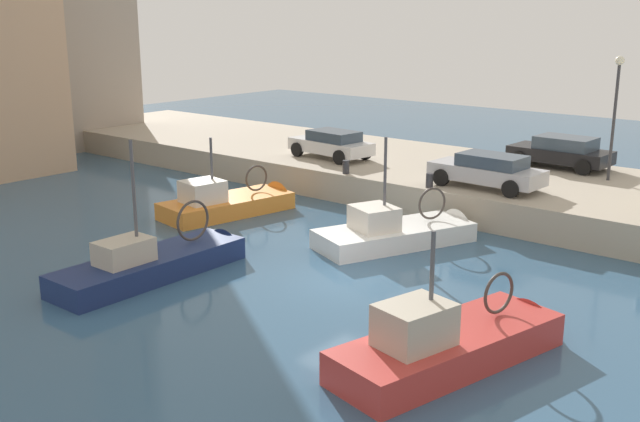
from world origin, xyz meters
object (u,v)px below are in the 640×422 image
(fishing_boat_white, at_px, (404,240))
(fishing_boat_navy, at_px, (161,271))
(fishing_boat_orange, at_px, (235,209))
(mooring_bollard_mid, at_px, (430,181))
(parked_car_white, at_px, (332,144))
(parked_car_black, at_px, (562,151))
(parked_car_silver, at_px, (488,170))
(quay_streetlamp, at_px, (616,97))
(fishing_boat_red, at_px, (457,355))
(mooring_bollard_north, at_px, (346,167))

(fishing_boat_white, height_order, fishing_boat_navy, fishing_boat_navy)
(fishing_boat_orange, distance_m, mooring_bollard_mid, 7.66)
(fishing_boat_navy, height_order, parked_car_white, fishing_boat_navy)
(parked_car_white, xyz_separation_m, parked_car_black, (4.62, -8.86, 0.03))
(parked_car_black, bearing_deg, parked_car_silver, 174.05)
(fishing_boat_white, height_order, parked_car_black, fishing_boat_white)
(parked_car_silver, distance_m, mooring_bollard_mid, 2.21)
(parked_car_silver, distance_m, parked_car_black, 5.57)
(fishing_boat_navy, height_order, parked_car_black, fishing_boat_navy)
(parked_car_silver, bearing_deg, parked_car_white, 83.69)
(fishing_boat_white, height_order, fishing_boat_orange, fishing_boat_white)
(fishing_boat_navy, relative_size, parked_car_silver, 1.60)
(fishing_boat_orange, bearing_deg, quay_streetlamp, -48.52)
(parked_car_white, height_order, parked_car_silver, parked_car_silver)
(fishing_boat_red, xyz_separation_m, mooring_bollard_mid, (9.97, 6.96, 1.35))
(fishing_boat_orange, relative_size, parked_car_silver, 1.43)
(fishing_boat_red, distance_m, mooring_bollard_north, 14.88)
(fishing_boat_red, height_order, parked_car_black, fishing_boat_red)
(parked_car_silver, xyz_separation_m, mooring_bollard_mid, (-1.34, 1.70, -0.40))
(parked_car_white, xyz_separation_m, mooring_bollard_north, (-2.26, -2.58, -0.39))
(parked_car_white, bearing_deg, mooring_bollard_mid, -108.92)
(fishing_boat_navy, xyz_separation_m, quay_streetlamp, (16.23, -7.57, 4.36))
(fishing_boat_white, distance_m, mooring_bollard_north, 6.18)
(mooring_bollard_north, bearing_deg, fishing_boat_navy, -173.69)
(fishing_boat_red, bearing_deg, mooring_bollard_north, 47.72)
(mooring_bollard_north, bearing_deg, parked_car_black, -42.40)
(parked_car_black, bearing_deg, parked_car_white, 117.54)
(parked_car_silver, xyz_separation_m, parked_car_black, (5.54, -0.58, 0.01))
(mooring_bollard_mid, bearing_deg, fishing_boat_white, -161.77)
(parked_car_black, relative_size, quay_streetlamp, 0.88)
(fishing_boat_orange, bearing_deg, parked_car_black, -38.00)
(fishing_boat_orange, distance_m, parked_car_black, 14.07)
(fishing_boat_red, xyz_separation_m, parked_car_silver, (11.31, 5.26, 1.75))
(parked_car_silver, height_order, parked_car_black, parked_car_black)
(fishing_boat_navy, distance_m, parked_car_silver, 12.87)
(fishing_boat_navy, distance_m, parked_car_black, 18.28)
(fishing_boat_white, bearing_deg, fishing_boat_navy, 151.95)
(mooring_bollard_mid, bearing_deg, mooring_bollard_north, 90.00)
(fishing_boat_navy, xyz_separation_m, mooring_bollard_mid, (10.58, -2.83, 1.38))
(fishing_boat_orange, xyz_separation_m, parked_car_white, (6.37, 0.27, 1.74))
(fishing_boat_navy, height_order, mooring_bollard_mid, fishing_boat_navy)
(fishing_boat_orange, bearing_deg, parked_car_silver, -55.74)
(fishing_boat_red, bearing_deg, mooring_bollard_mid, 34.93)
(mooring_bollard_mid, distance_m, mooring_bollard_north, 4.00)
(fishing_boat_red, relative_size, parked_car_silver, 1.57)
(fishing_boat_white, bearing_deg, mooring_bollard_mid, 18.23)
(fishing_boat_white, relative_size, quay_streetlamp, 1.34)
(parked_car_black, xyz_separation_m, quay_streetlamp, (-1.23, -2.46, 2.56))
(fishing_boat_navy, distance_m, mooring_bollard_mid, 11.04)
(quay_streetlamp, bearing_deg, parked_car_black, 63.45)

